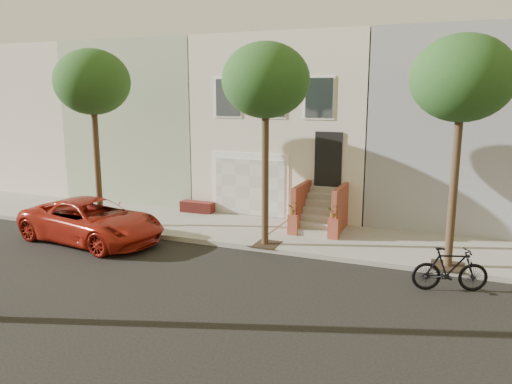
% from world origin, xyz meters
% --- Properties ---
extents(ground, '(90.00, 90.00, 0.00)m').
position_xyz_m(ground, '(0.00, 0.00, 0.00)').
color(ground, black).
rests_on(ground, ground).
extents(sidewalk, '(40.00, 3.70, 0.15)m').
position_xyz_m(sidewalk, '(0.00, 5.35, 0.07)').
color(sidewalk, gray).
rests_on(sidewalk, ground).
extents(house_row, '(33.10, 11.70, 7.00)m').
position_xyz_m(house_row, '(0.00, 11.19, 3.64)').
color(house_row, beige).
rests_on(house_row, sidewalk).
extents(tree_left, '(2.70, 2.57, 6.30)m').
position_xyz_m(tree_left, '(-5.50, 3.90, 5.26)').
color(tree_left, '#2D2116').
rests_on(tree_left, sidewalk).
extents(tree_mid, '(2.70, 2.57, 6.30)m').
position_xyz_m(tree_mid, '(1.00, 3.90, 5.26)').
color(tree_mid, '#2D2116').
rests_on(tree_mid, sidewalk).
extents(tree_right, '(2.70, 2.57, 6.30)m').
position_xyz_m(tree_right, '(6.50, 3.90, 5.26)').
color(tree_right, '#2D2116').
rests_on(tree_right, sidewalk).
extents(pickup_truck, '(5.45, 3.09, 1.44)m').
position_xyz_m(pickup_truck, '(-4.68, 2.45, 0.72)').
color(pickup_truck, '#A92215').
rests_on(pickup_truck, ground).
extents(motorcycle, '(1.96, 1.10, 1.14)m').
position_xyz_m(motorcycle, '(6.56, 2.40, 0.57)').
color(motorcycle, black).
rests_on(motorcycle, ground).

